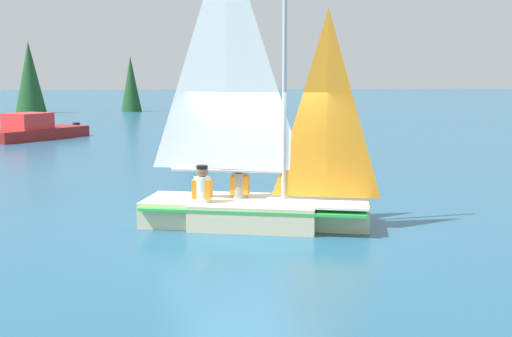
% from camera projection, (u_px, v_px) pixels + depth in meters
% --- Properties ---
extents(ground_plane, '(260.00, 260.00, 0.00)m').
position_uv_depth(ground_plane, '(256.00, 225.00, 12.12)').
color(ground_plane, '#235675').
extents(sailboat_main, '(4.43, 2.74, 5.59)m').
position_uv_depth(sailboat_main, '(254.00, 186.00, 12.02)').
color(sailboat_main, beige).
rests_on(sailboat_main, ground_plane).
extents(sailor_helm, '(0.40, 0.38, 1.16)m').
position_uv_depth(sailor_helm, '(240.00, 190.00, 12.29)').
color(sailor_helm, black).
rests_on(sailor_helm, ground_plane).
extents(sailor_crew, '(0.40, 0.38, 1.16)m').
position_uv_depth(sailor_crew, '(202.00, 194.00, 11.84)').
color(sailor_crew, black).
rests_on(sailor_crew, ground_plane).
extents(motorboat_distant, '(4.53, 4.97, 1.18)m').
position_uv_depth(motorboat_distant, '(33.00, 130.00, 28.80)').
color(motorboat_distant, maroon).
rests_on(motorboat_distant, ground_plane).
extents(treeline_shore, '(22.69, 3.51, 6.63)m').
position_uv_depth(treeline_shore, '(104.00, 75.00, 50.13)').
color(treeline_shore, '#143319').
rests_on(treeline_shore, ground_plane).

